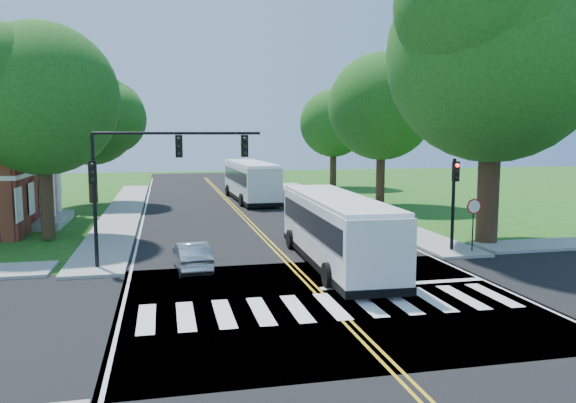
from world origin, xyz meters
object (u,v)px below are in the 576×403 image
object	(u,v)px
bus_follow	(250,180)
dark_sedan	(324,209)
hatchback	(192,256)
suv	(364,227)
signal_ne	(454,192)
signal_nw	(151,166)
bus_lead	(336,229)

from	to	relation	value
bus_follow	dark_sedan	world-z (taller)	bus_follow
hatchback	bus_follow	bearing A→B (deg)	-108.92
suv	dark_sedan	size ratio (longest dim) A/B	1.17
signal_ne	bus_follow	size ratio (longest dim) A/B	0.34
signal_ne	bus_follow	bearing A→B (deg)	104.81
hatchback	signal_nw	bearing A→B (deg)	-35.14
bus_follow	signal_nw	bearing A→B (deg)	70.16
bus_lead	bus_follow	xyz separation A→B (m)	(0.04, 24.74, 0.16)
signal_ne	bus_follow	world-z (taller)	signal_ne
signal_ne	bus_follow	distance (m)	24.41
hatchback	suv	bearing A→B (deg)	-157.69
signal_nw	hatchback	size ratio (longest dim) A/B	1.93
dark_sedan	bus_follow	bearing A→B (deg)	-62.00
signal_ne	bus_lead	distance (m)	6.52
suv	dark_sedan	bearing A→B (deg)	-93.93
hatchback	dark_sedan	world-z (taller)	dark_sedan
dark_sedan	signal_nw	bearing A→B (deg)	59.64
dark_sedan	hatchback	bearing A→B (deg)	65.97
suv	dark_sedan	world-z (taller)	suv
signal_nw	hatchback	xyz separation A→B (m)	(1.56, -0.92, -3.76)
signal_nw	dark_sedan	size ratio (longest dim) A/B	1.61
signal_nw	dark_sedan	xyz separation A→B (m)	(11.07, 11.97, -3.72)
signal_ne	suv	world-z (taller)	signal_ne
bus_lead	dark_sedan	distance (m)	13.55
bus_lead	suv	size ratio (longest dim) A/B	2.27
signal_nw	hatchback	bearing A→B (deg)	-30.57
signal_ne	hatchback	distance (m)	12.75
bus_lead	suv	distance (m)	5.99
signal_ne	hatchback	bearing A→B (deg)	-175.75
bus_follow	suv	bearing A→B (deg)	97.55
signal_ne	bus_lead	size ratio (longest dim) A/B	0.37
hatchback	suv	world-z (taller)	suv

